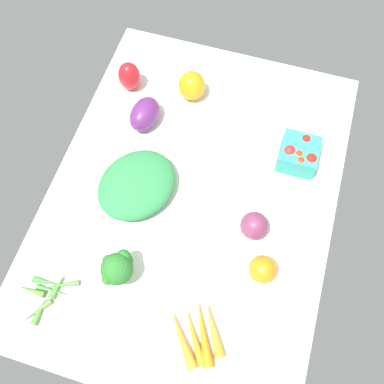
% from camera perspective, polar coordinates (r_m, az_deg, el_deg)
% --- Properties ---
extents(tablecloth, '(1.04, 0.76, 0.02)m').
position_cam_1_polar(tablecloth, '(1.22, -0.00, -0.60)').
color(tablecloth, white).
rests_on(tablecloth, ground).
extents(berry_basket, '(0.10, 0.10, 0.08)m').
position_cam_1_polar(berry_basket, '(1.26, 13.45, 4.72)').
color(berry_basket, teal).
rests_on(berry_basket, tablecloth).
extents(bell_pepper_orange, '(0.09, 0.09, 0.09)m').
position_cam_1_polar(bell_pepper_orange, '(1.35, -0.03, 13.42)').
color(bell_pepper_orange, orange).
rests_on(bell_pepper_orange, tablecloth).
extents(leafy_greens_clump, '(0.28, 0.27, 0.07)m').
position_cam_1_polar(leafy_greens_clump, '(1.19, -7.07, 0.94)').
color(leafy_greens_clump, '#2E8044').
rests_on(leafy_greens_clump, tablecloth).
extents(heirloom_tomato_orange, '(0.07, 0.07, 0.07)m').
position_cam_1_polar(heirloom_tomato_orange, '(1.11, 9.01, -9.74)').
color(heirloom_tomato_orange, orange).
rests_on(heirloom_tomato_orange, tablecloth).
extents(red_onion_center, '(0.07, 0.07, 0.07)m').
position_cam_1_polar(red_onion_center, '(1.15, 7.94, -4.26)').
color(red_onion_center, '#763052').
rests_on(red_onion_center, tablecloth).
extents(broccoli_head, '(0.09, 0.08, 0.10)m').
position_cam_1_polar(broccoli_head, '(1.09, -9.51, -9.54)').
color(broccoli_head, '#94CA7E').
rests_on(broccoli_head, tablecloth).
extents(carrot_bunch, '(0.17, 0.16, 0.03)m').
position_cam_1_polar(carrot_bunch, '(1.09, 0.74, -17.56)').
color(carrot_bunch, orange).
rests_on(carrot_bunch, tablecloth).
extents(bell_pepper_red, '(0.07, 0.07, 0.10)m').
position_cam_1_polar(bell_pepper_red, '(1.38, -8.01, 14.44)').
color(bell_pepper_red, red).
rests_on(bell_pepper_red, tablecloth).
extents(eggplant, '(0.12, 0.09, 0.08)m').
position_cam_1_polar(eggplant, '(1.30, -6.07, 9.87)').
color(eggplant, '#5E2569').
rests_on(eggplant, tablecloth).
extents(okra_pile, '(0.15, 0.15, 0.02)m').
position_cam_1_polar(okra_pile, '(1.17, -18.08, -12.22)').
color(okra_pile, '#43873C').
rests_on(okra_pile, tablecloth).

